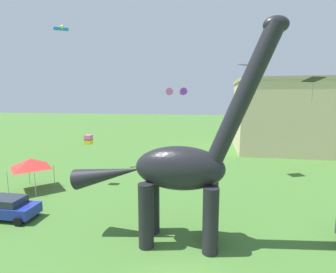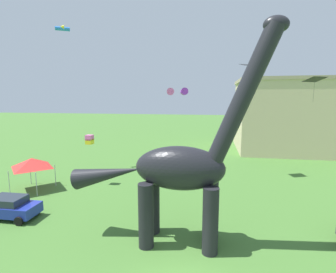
% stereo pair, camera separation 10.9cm
% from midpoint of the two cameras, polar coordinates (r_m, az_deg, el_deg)
% --- Properties ---
extents(dinosaur_sculpture, '(11.93, 2.53, 12.46)m').
position_cam_midpoint_polar(dinosaur_sculpture, '(14.56, 2.62, -7.08)').
color(dinosaur_sculpture, black).
rests_on(dinosaur_sculpture, ground_plane).
extents(parked_sedan_left, '(4.23, 2.01, 1.55)m').
position_cam_midpoint_polar(parked_sedan_left, '(21.83, -32.07, -13.23)').
color(parked_sedan_left, navy).
rests_on(parked_sedan_left, ground_plane).
extents(festival_canopy_tent, '(3.15, 3.15, 3.00)m').
position_cam_midpoint_polar(festival_canopy_tent, '(26.54, -28.10, -5.25)').
color(festival_canopy_tent, '#B2B2B7').
rests_on(festival_canopy_tent, ground_plane).
extents(kite_far_left, '(1.84, 1.69, 1.89)m').
position_cam_midpoint_polar(kite_far_left, '(23.00, 30.18, 10.99)').
color(kite_far_left, black).
extents(kite_high_right, '(0.66, 0.66, 0.89)m').
position_cam_midpoint_polar(kite_high_right, '(25.61, -17.08, -0.65)').
color(kite_high_right, pink).
extents(kite_near_high, '(1.58, 1.63, 0.46)m').
position_cam_midpoint_polar(kite_near_high, '(33.40, -22.50, 21.49)').
color(kite_near_high, '#287AE5').
extents(kite_near_low, '(2.78, 3.10, 0.88)m').
position_cam_midpoint_polar(kite_near_low, '(31.19, 3.07, 10.04)').
color(kite_near_low, purple).
extents(kite_trailing, '(2.03, 1.79, 2.08)m').
position_cam_midpoint_polar(kite_trailing, '(28.36, 17.74, 15.03)').
color(kite_trailing, black).
extents(background_building_block, '(20.95, 13.50, 11.39)m').
position_cam_midpoint_polar(background_building_block, '(46.03, 28.32, 4.19)').
color(background_building_block, '#CCB78E').
rests_on(background_building_block, ground_plane).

